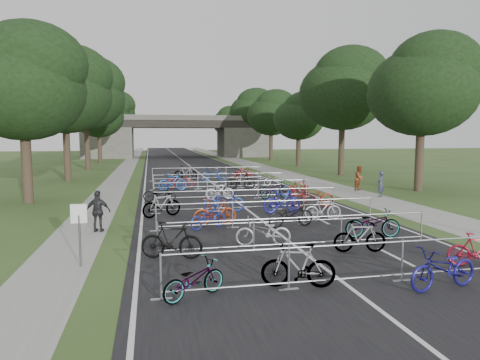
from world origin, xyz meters
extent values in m
plane|color=#364E21|center=(0.00, 0.00, 0.00)|extent=(200.00, 200.00, 0.00)
cube|color=black|center=(0.00, 50.00, 0.01)|extent=(11.00, 140.00, 0.01)
cube|color=gray|center=(8.00, 50.00, 0.01)|extent=(3.00, 140.00, 0.01)
cube|color=gray|center=(-7.50, 50.00, 0.01)|extent=(2.00, 140.00, 0.01)
cube|color=silver|center=(0.00, 50.00, 0.00)|extent=(0.12, 140.00, 0.00)
cube|color=#4E4B45|center=(-11.50, 65.00, 2.50)|extent=(8.00, 8.00, 5.00)
cube|color=#4E4B45|center=(11.50, 65.00, 2.50)|extent=(8.00, 8.00, 5.00)
cube|color=black|center=(0.00, 65.00, 5.60)|extent=(30.00, 8.00, 1.20)
cube|color=#4E4B45|center=(0.00, 61.20, 6.60)|extent=(30.00, 0.40, 0.90)
cube|color=#4E4B45|center=(0.00, 68.80, 6.60)|extent=(30.00, 0.40, 0.90)
cylinder|color=#4C4C51|center=(-6.80, 3.00, 0.75)|extent=(0.06, 0.06, 1.50)
cube|color=white|center=(-6.80, 3.00, 1.55)|extent=(0.45, 0.04, 0.55)
cylinder|color=#33261C|center=(-11.50, 16.00, 2.10)|extent=(0.56, 0.56, 4.20)
ellipsoid|color=black|center=(-11.50, 16.00, 6.22)|extent=(6.72, 6.72, 5.51)
sphere|color=black|center=(-10.90, 15.50, 7.56)|extent=(5.38, 5.38, 5.38)
sphere|color=black|center=(-12.00, 16.50, 5.38)|extent=(4.37, 4.37, 4.37)
cylinder|color=#33261C|center=(13.00, 16.00, 2.24)|extent=(0.56, 0.56, 4.48)
ellipsoid|color=black|center=(13.00, 16.00, 6.63)|extent=(7.17, 7.17, 5.88)
sphere|color=black|center=(13.60, 15.50, 8.06)|extent=(5.73, 5.73, 5.73)
sphere|color=black|center=(12.50, 16.50, 5.73)|extent=(4.66, 4.66, 4.66)
cylinder|color=#33261C|center=(-11.50, 28.00, 2.36)|extent=(0.56, 0.56, 4.72)
ellipsoid|color=black|center=(-11.50, 28.00, 6.99)|extent=(7.56, 7.56, 6.20)
sphere|color=black|center=(-10.90, 27.50, 8.50)|extent=(6.05, 6.05, 6.05)
sphere|color=black|center=(-12.00, 28.50, 6.05)|extent=(4.91, 4.91, 4.91)
cylinder|color=#33261C|center=(13.00, 28.00, 2.55)|extent=(0.56, 0.56, 5.11)
ellipsoid|color=black|center=(13.00, 28.00, 7.56)|extent=(8.18, 8.18, 6.70)
sphere|color=black|center=(13.60, 27.50, 9.20)|extent=(6.54, 6.54, 6.54)
sphere|color=black|center=(12.50, 28.50, 6.54)|extent=(5.31, 5.31, 5.31)
cylinder|color=#33261C|center=(-11.50, 40.00, 2.62)|extent=(0.56, 0.56, 5.25)
ellipsoid|color=black|center=(-11.50, 40.00, 7.77)|extent=(8.40, 8.40, 6.89)
sphere|color=black|center=(-10.90, 39.50, 9.45)|extent=(6.72, 6.72, 6.72)
sphere|color=black|center=(-12.00, 40.50, 6.72)|extent=(5.46, 5.46, 5.46)
cylinder|color=#33261C|center=(13.00, 40.00, 1.92)|extent=(0.56, 0.56, 3.85)
ellipsoid|color=black|center=(13.00, 40.00, 5.70)|extent=(6.16, 6.16, 5.05)
sphere|color=black|center=(13.60, 39.50, 6.93)|extent=(4.93, 4.93, 4.93)
sphere|color=black|center=(12.50, 40.50, 4.93)|extent=(4.00, 4.00, 4.00)
cylinder|color=#33261C|center=(-11.50, 52.00, 2.10)|extent=(0.56, 0.56, 4.20)
ellipsoid|color=black|center=(-11.50, 52.00, 6.22)|extent=(6.72, 6.72, 5.51)
sphere|color=black|center=(-10.90, 51.50, 7.56)|extent=(5.38, 5.38, 5.38)
sphere|color=black|center=(-12.00, 52.50, 5.38)|extent=(4.37, 4.37, 4.37)
cylinder|color=#33261C|center=(13.00, 52.00, 2.24)|extent=(0.56, 0.56, 4.48)
ellipsoid|color=black|center=(13.00, 52.00, 6.63)|extent=(7.17, 7.17, 5.88)
sphere|color=black|center=(13.60, 51.50, 8.06)|extent=(5.73, 5.73, 5.73)
sphere|color=black|center=(12.50, 52.50, 5.73)|extent=(4.66, 4.66, 4.66)
cylinder|color=#33261C|center=(-11.50, 64.00, 2.36)|extent=(0.56, 0.56, 4.72)
ellipsoid|color=black|center=(-11.50, 64.00, 6.99)|extent=(7.56, 7.56, 6.20)
sphere|color=black|center=(-10.90, 63.50, 8.50)|extent=(6.05, 6.05, 6.05)
sphere|color=black|center=(-12.00, 64.50, 6.05)|extent=(4.91, 4.91, 4.91)
cylinder|color=#33261C|center=(13.00, 64.00, 2.55)|extent=(0.56, 0.56, 5.11)
ellipsoid|color=black|center=(13.00, 64.00, 7.56)|extent=(8.18, 8.18, 6.70)
sphere|color=black|center=(13.60, 63.50, 9.20)|extent=(6.54, 6.54, 6.54)
sphere|color=black|center=(12.50, 64.50, 6.54)|extent=(5.31, 5.31, 5.31)
cylinder|color=#33261C|center=(-11.50, 76.00, 2.62)|extent=(0.56, 0.56, 5.25)
ellipsoid|color=black|center=(-11.50, 76.00, 7.77)|extent=(8.40, 8.40, 6.89)
sphere|color=black|center=(-10.90, 75.50, 9.45)|extent=(6.72, 6.72, 6.72)
sphere|color=black|center=(-12.00, 76.50, 6.72)|extent=(5.46, 5.46, 5.46)
cylinder|color=#33261C|center=(13.00, 76.00, 1.92)|extent=(0.56, 0.56, 3.85)
ellipsoid|color=black|center=(13.00, 76.00, 5.70)|extent=(6.16, 6.16, 5.05)
sphere|color=black|center=(13.60, 75.50, 6.93)|extent=(4.93, 4.93, 4.93)
sphere|color=black|center=(12.50, 76.50, 4.93)|extent=(4.00, 4.00, 4.00)
cylinder|color=#33261C|center=(-11.50, 88.00, 2.10)|extent=(0.56, 0.56, 4.20)
ellipsoid|color=black|center=(-11.50, 88.00, 6.22)|extent=(6.72, 6.72, 5.51)
sphere|color=black|center=(-10.90, 87.50, 7.56)|extent=(5.38, 5.38, 5.38)
sphere|color=black|center=(-12.00, 88.50, 5.38)|extent=(4.37, 4.37, 4.37)
cylinder|color=#33261C|center=(13.00, 88.00, 2.24)|extent=(0.56, 0.56, 4.48)
ellipsoid|color=black|center=(13.00, 88.00, 6.63)|extent=(7.17, 7.17, 5.88)
sphere|color=black|center=(13.60, 87.50, 8.06)|extent=(5.73, 5.73, 5.73)
sphere|color=black|center=(12.50, 88.50, 5.73)|extent=(4.66, 4.66, 4.66)
cylinder|color=#A1A3A9|center=(0.00, 0.00, 1.05)|extent=(9.20, 0.04, 0.04)
cylinder|color=#A1A3A9|center=(0.00, 0.00, 0.18)|extent=(9.20, 0.04, 0.04)
cylinder|color=#A1A3A9|center=(-4.60, 0.00, 0.55)|extent=(0.05, 0.05, 1.10)
cube|color=#A1A3A9|center=(-4.60, 0.00, 0.01)|extent=(0.50, 0.08, 0.03)
cylinder|color=#A1A3A9|center=(-1.53, 0.00, 0.55)|extent=(0.05, 0.05, 1.10)
cube|color=#A1A3A9|center=(-1.53, 0.00, 0.01)|extent=(0.50, 0.08, 0.03)
cylinder|color=#A1A3A9|center=(1.53, 0.00, 0.55)|extent=(0.05, 0.05, 1.10)
cube|color=#A1A3A9|center=(1.53, 0.00, 0.01)|extent=(0.50, 0.08, 0.03)
cylinder|color=#A1A3A9|center=(0.00, 3.60, 1.05)|extent=(9.20, 0.04, 0.04)
cylinder|color=#A1A3A9|center=(0.00, 3.60, 0.18)|extent=(9.20, 0.04, 0.04)
cylinder|color=#A1A3A9|center=(-4.60, 3.60, 0.55)|extent=(0.05, 0.05, 1.10)
cube|color=#A1A3A9|center=(-4.60, 3.60, 0.01)|extent=(0.50, 0.08, 0.03)
cylinder|color=#A1A3A9|center=(-1.53, 3.60, 0.55)|extent=(0.05, 0.05, 1.10)
cube|color=#A1A3A9|center=(-1.53, 3.60, 0.01)|extent=(0.50, 0.08, 0.03)
cylinder|color=#A1A3A9|center=(1.53, 3.60, 0.55)|extent=(0.05, 0.05, 1.10)
cube|color=#A1A3A9|center=(1.53, 3.60, 0.01)|extent=(0.50, 0.08, 0.03)
cylinder|color=#A1A3A9|center=(4.60, 3.60, 0.55)|extent=(0.05, 0.05, 1.10)
cube|color=#A1A3A9|center=(4.60, 3.60, 0.01)|extent=(0.50, 0.08, 0.03)
cylinder|color=#A1A3A9|center=(0.00, 7.20, 1.05)|extent=(9.20, 0.04, 0.04)
cylinder|color=#A1A3A9|center=(0.00, 7.20, 0.18)|extent=(9.20, 0.04, 0.04)
cylinder|color=#A1A3A9|center=(-4.60, 7.20, 0.55)|extent=(0.05, 0.05, 1.10)
cube|color=#A1A3A9|center=(-4.60, 7.20, 0.01)|extent=(0.50, 0.08, 0.03)
cylinder|color=#A1A3A9|center=(-1.53, 7.20, 0.55)|extent=(0.05, 0.05, 1.10)
cube|color=#A1A3A9|center=(-1.53, 7.20, 0.01)|extent=(0.50, 0.08, 0.03)
cylinder|color=#A1A3A9|center=(1.53, 7.20, 0.55)|extent=(0.05, 0.05, 1.10)
cube|color=#A1A3A9|center=(1.53, 7.20, 0.01)|extent=(0.50, 0.08, 0.03)
cylinder|color=#A1A3A9|center=(4.60, 7.20, 0.55)|extent=(0.05, 0.05, 1.10)
cube|color=#A1A3A9|center=(4.60, 7.20, 0.01)|extent=(0.50, 0.08, 0.03)
cylinder|color=#A1A3A9|center=(0.00, 11.00, 1.05)|extent=(9.20, 0.04, 0.04)
cylinder|color=#A1A3A9|center=(0.00, 11.00, 0.18)|extent=(9.20, 0.04, 0.04)
cylinder|color=#A1A3A9|center=(-4.60, 11.00, 0.55)|extent=(0.05, 0.05, 1.10)
cube|color=#A1A3A9|center=(-4.60, 11.00, 0.01)|extent=(0.50, 0.08, 0.03)
cylinder|color=#A1A3A9|center=(-1.53, 11.00, 0.55)|extent=(0.05, 0.05, 1.10)
cube|color=#A1A3A9|center=(-1.53, 11.00, 0.01)|extent=(0.50, 0.08, 0.03)
cylinder|color=#A1A3A9|center=(1.53, 11.00, 0.55)|extent=(0.05, 0.05, 1.10)
cube|color=#A1A3A9|center=(1.53, 11.00, 0.01)|extent=(0.50, 0.08, 0.03)
cylinder|color=#A1A3A9|center=(4.60, 11.00, 0.55)|extent=(0.05, 0.05, 1.10)
cube|color=#A1A3A9|center=(4.60, 11.00, 0.01)|extent=(0.50, 0.08, 0.03)
cylinder|color=#A1A3A9|center=(0.00, 15.00, 1.05)|extent=(9.20, 0.04, 0.04)
cylinder|color=#A1A3A9|center=(0.00, 15.00, 0.18)|extent=(9.20, 0.04, 0.04)
cylinder|color=#A1A3A9|center=(-4.60, 15.00, 0.55)|extent=(0.05, 0.05, 1.10)
cube|color=#A1A3A9|center=(-4.60, 15.00, 0.01)|extent=(0.50, 0.08, 0.03)
cylinder|color=#A1A3A9|center=(-1.53, 15.00, 0.55)|extent=(0.05, 0.05, 1.10)
cube|color=#A1A3A9|center=(-1.53, 15.00, 0.01)|extent=(0.50, 0.08, 0.03)
cylinder|color=#A1A3A9|center=(1.53, 15.00, 0.55)|extent=(0.05, 0.05, 1.10)
cube|color=#A1A3A9|center=(1.53, 15.00, 0.01)|extent=(0.50, 0.08, 0.03)
cylinder|color=#A1A3A9|center=(4.60, 15.00, 0.55)|extent=(0.05, 0.05, 1.10)
cube|color=#A1A3A9|center=(4.60, 15.00, 0.01)|extent=(0.50, 0.08, 0.03)
cylinder|color=#A1A3A9|center=(0.00, 20.00, 1.05)|extent=(9.20, 0.04, 0.04)
cylinder|color=#A1A3A9|center=(0.00, 20.00, 0.18)|extent=(9.20, 0.04, 0.04)
cylinder|color=#A1A3A9|center=(-4.60, 20.00, 0.55)|extent=(0.05, 0.05, 1.10)
cube|color=#A1A3A9|center=(-4.60, 20.00, 0.01)|extent=(0.50, 0.08, 0.03)
cylinder|color=#A1A3A9|center=(-1.53, 20.00, 0.55)|extent=(0.05, 0.05, 1.10)
cube|color=#A1A3A9|center=(-1.53, 20.00, 0.01)|extent=(0.50, 0.08, 0.03)
cylinder|color=#A1A3A9|center=(1.53, 20.00, 0.55)|extent=(0.05, 0.05, 1.10)
cube|color=#A1A3A9|center=(1.53, 20.00, 0.01)|extent=(0.50, 0.08, 0.03)
cylinder|color=#A1A3A9|center=(4.60, 20.00, 0.55)|extent=(0.05, 0.05, 1.10)
cube|color=#A1A3A9|center=(4.60, 20.00, 0.01)|extent=(0.50, 0.08, 0.03)
cylinder|color=#A1A3A9|center=(0.00, 26.00, 1.05)|extent=(9.20, 0.04, 0.04)
cylinder|color=#A1A3A9|center=(0.00, 26.00, 0.18)|extent=(9.20, 0.04, 0.04)
cylinder|color=#A1A3A9|center=(-4.60, 26.00, 0.55)|extent=(0.05, 0.05, 1.10)
cube|color=#A1A3A9|center=(-4.60, 26.00, 0.01)|extent=(0.50, 0.08, 0.03)
cylinder|color=#A1A3A9|center=(-1.53, 26.00, 0.55)|extent=(0.05, 0.05, 1.10)
cube|color=#A1A3A9|center=(-1.53, 26.00, 0.01)|extent=(0.50, 0.08, 0.03)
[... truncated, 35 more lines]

